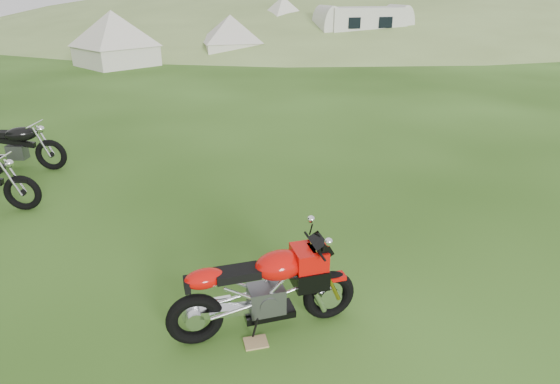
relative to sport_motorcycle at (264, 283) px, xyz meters
name	(u,v)px	position (x,y,z in m)	size (l,w,h in m)	color
ground	(307,270)	(0.86, 0.82, -0.55)	(120.00, 120.00, 0.00)	#1F3E0D
hillside	(354,23)	(24.86, 40.82, -0.55)	(80.00, 64.00, 8.00)	olive
hedgerow	(354,23)	(24.86, 40.82, -0.55)	(36.00, 1.20, 8.60)	black
sport_motorcycle	(264,283)	(0.00, 0.00, 0.00)	(1.84, 0.46, 1.10)	red
plywood_board	(256,342)	(-0.16, -0.17, -0.54)	(0.23, 0.18, 0.02)	tan
vintage_moto_c	(15,145)	(-2.77, 6.09, -0.06)	(1.86, 0.43, 0.98)	black
tent_left	(114,37)	(0.02, 19.27, 0.68)	(2.84, 2.84, 2.46)	beige
tent_mid	(231,34)	(5.54, 19.79, 0.58)	(2.61, 2.61, 2.26)	beige
tent_right	(283,23)	(9.53, 22.75, 0.82)	(3.16, 3.16, 2.74)	beige
caravan	(362,30)	(12.58, 19.05, 0.64)	(5.07, 2.27, 2.37)	beige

